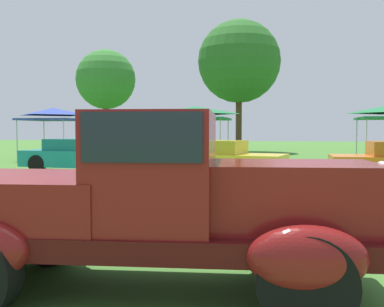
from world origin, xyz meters
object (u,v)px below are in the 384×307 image
Objects in this scene: feature_pickup_truck at (148,201)px; show_car_yellow at (218,160)px; canopy_tent_left_field at (53,113)px; show_car_teal at (77,156)px; canopy_tent_center_field at (195,112)px.

feature_pickup_truck is 1.06× the size of show_car_yellow.
feature_pickup_truck is at bearing -58.23° from canopy_tent_left_field.
show_car_yellow is at bearing -36.23° from canopy_tent_left_field.
canopy_tent_center_field is (3.33, 5.78, 1.82)m from show_car_teal.
show_car_teal is at bearing 166.38° from show_car_yellow.
show_car_teal is 7.37m from canopy_tent_left_field.
canopy_tent_center_field is at bearing 60.00° from show_car_teal.
show_car_yellow is at bearing -13.62° from show_car_teal.
feature_pickup_truck is 1.64× the size of canopy_tent_left_field.
canopy_tent_left_field is (-9.71, 7.12, 1.82)m from show_car_yellow.
show_car_teal is at bearing -54.04° from canopy_tent_left_field.
show_car_yellow is (-0.74, 9.76, -0.27)m from feature_pickup_truck.
show_car_teal and show_car_yellow have the same top height.
canopy_tent_left_field is at bearing 121.77° from feature_pickup_truck.
show_car_teal is 1.30× the size of canopy_tent_center_field.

